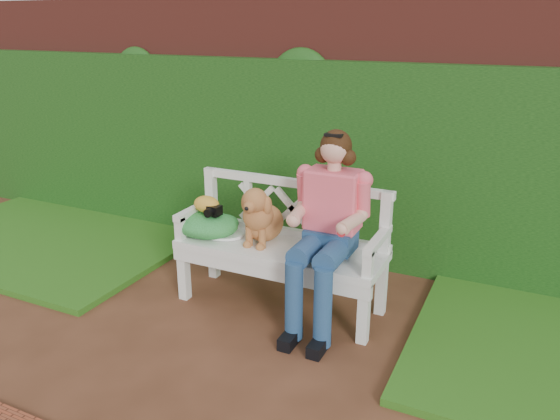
% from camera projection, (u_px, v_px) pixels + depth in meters
% --- Properties ---
extents(ground, '(60.00, 60.00, 0.00)m').
position_uv_depth(ground, '(218.00, 348.00, 3.53)').
color(ground, '#452616').
extents(brick_wall, '(10.00, 0.30, 2.20)m').
position_uv_depth(brick_wall, '(328.00, 129.00, 4.78)').
color(brick_wall, maroon).
rests_on(brick_wall, ground).
extents(ivy_hedge, '(10.00, 0.18, 1.70)m').
position_uv_depth(ivy_hedge, '(318.00, 162.00, 4.68)').
color(ivy_hedge, '#2A5F1C').
rests_on(ivy_hedge, ground).
extents(grass_left, '(2.60, 2.00, 0.05)m').
position_uv_depth(grass_left, '(55.00, 237.00, 5.26)').
color(grass_left, '#1A5114').
rests_on(grass_left, ground).
extents(garden_bench, '(1.62, 0.70, 0.48)m').
position_uv_depth(garden_bench, '(280.00, 276.00, 3.98)').
color(garden_bench, white).
rests_on(garden_bench, ground).
extents(seated_woman, '(0.61, 0.77, 1.29)m').
position_uv_depth(seated_woman, '(330.00, 234.00, 3.67)').
color(seated_woman, '#D6434F').
rests_on(seated_woman, ground).
extents(dog, '(0.42, 0.48, 0.44)m').
position_uv_depth(dog, '(262.00, 213.00, 3.90)').
color(dog, olive).
rests_on(dog, garden_bench).
extents(tennis_racket, '(0.68, 0.44, 0.03)m').
position_uv_depth(tennis_racket, '(220.00, 232.00, 4.10)').
color(tennis_racket, silver).
rests_on(tennis_racket, garden_bench).
extents(green_bag, '(0.61, 0.55, 0.17)m').
position_uv_depth(green_bag, '(206.00, 224.00, 4.07)').
color(green_bag, '#156F17').
rests_on(green_bag, garden_bench).
extents(camera_item, '(0.12, 0.09, 0.07)m').
position_uv_depth(camera_item, '(213.00, 210.00, 3.99)').
color(camera_item, black).
rests_on(camera_item, green_bag).
extents(baseball_glove, '(0.22, 0.18, 0.13)m').
position_uv_depth(baseball_glove, '(207.00, 204.00, 4.04)').
color(baseball_glove, gold).
rests_on(baseball_glove, green_bag).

